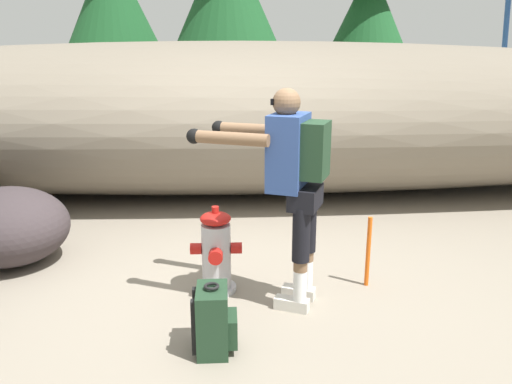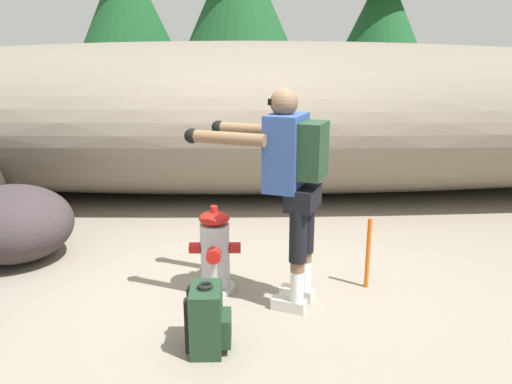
# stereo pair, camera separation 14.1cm
# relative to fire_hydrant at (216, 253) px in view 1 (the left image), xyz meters

# --- Properties ---
(ground_plane) EXTENTS (56.00, 56.00, 0.04)m
(ground_plane) POSITION_rel_fire_hydrant_xyz_m (0.27, 0.01, -0.35)
(ground_plane) COLOR gray
(dirt_embankment) EXTENTS (17.87, 3.20, 2.02)m
(dirt_embankment) POSITION_rel_fire_hydrant_xyz_m (0.27, 3.16, 0.68)
(dirt_embankment) COLOR #756B5B
(dirt_embankment) RESTS_ON ground_plane
(fire_hydrant) EXTENTS (0.41, 0.36, 0.72)m
(fire_hydrant) POSITION_rel_fire_hydrant_xyz_m (0.00, 0.00, 0.00)
(fire_hydrant) COLOR #B2B2B7
(fire_hydrant) RESTS_ON ground_plane
(utility_worker) EXTENTS (1.04, 0.74, 1.65)m
(utility_worker) POSITION_rel_fire_hydrant_xyz_m (0.56, -0.23, 0.71)
(utility_worker) COLOR beige
(utility_worker) RESTS_ON ground_plane
(spare_backpack) EXTENTS (0.29, 0.30, 0.47)m
(spare_backpack) POSITION_rel_fire_hydrant_xyz_m (0.00, -0.85, -0.11)
(spare_backpack) COLOR #1E3823
(spare_backpack) RESTS_ON ground_plane
(boulder_mid) EXTENTS (1.35, 1.30, 0.71)m
(boulder_mid) POSITION_rel_fire_hydrant_xyz_m (-1.92, 0.67, 0.02)
(boulder_mid) COLOR #372F31
(boulder_mid) RESTS_ON ground_plane
(pine_tree_center) EXTENTS (2.82, 2.82, 6.01)m
(pine_tree_center) POSITION_rel_fire_hydrant_xyz_m (3.71, 9.84, 2.77)
(pine_tree_center) COLOR #47331E
(pine_tree_center) RESTS_ON ground_plane
(survey_stake) EXTENTS (0.04, 0.04, 0.60)m
(survey_stake) POSITION_rel_fire_hydrant_xyz_m (1.25, 0.04, -0.03)
(survey_stake) COLOR #E55914
(survey_stake) RESTS_ON ground_plane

